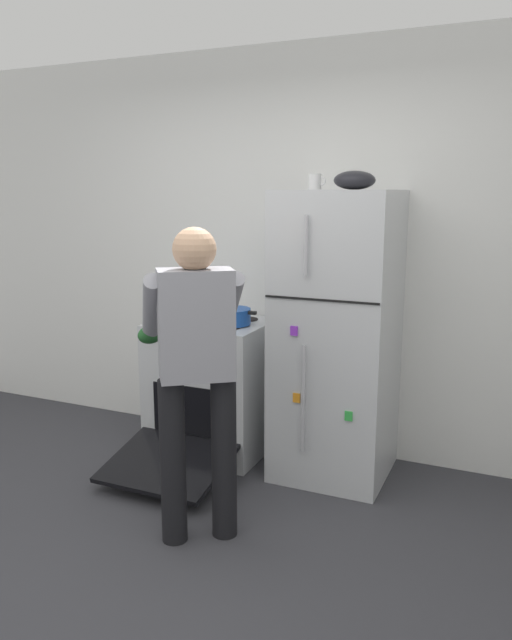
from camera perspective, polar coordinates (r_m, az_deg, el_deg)
ground at (r=3.07m, az=-11.27°, el=-23.49°), size 8.00×8.00×0.00m
kitchen_wall_back at (r=4.26m, az=3.24°, el=6.21°), size 6.00×0.10×2.70m
refrigerator at (r=3.84m, az=7.47°, el=-1.52°), size 0.68×0.72×1.77m
stove_range at (r=4.26m, az=-4.11°, el=-6.25°), size 0.76×1.21×0.91m
person_cook at (r=3.08m, az=-5.59°, el=-3.37°), size 0.69×0.74×1.60m
red_pot at (r=4.03m, az=-2.43°, el=0.35°), size 0.37×0.27×0.10m
coffee_mug at (r=3.84m, az=5.47°, el=12.57°), size 0.11×0.08×0.10m
pepper_mill at (r=4.45m, az=-6.32°, el=1.98°), size 0.05×0.05×0.19m
mixing_bowl at (r=3.72m, az=9.08°, el=12.61°), size 0.24×0.24×0.11m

